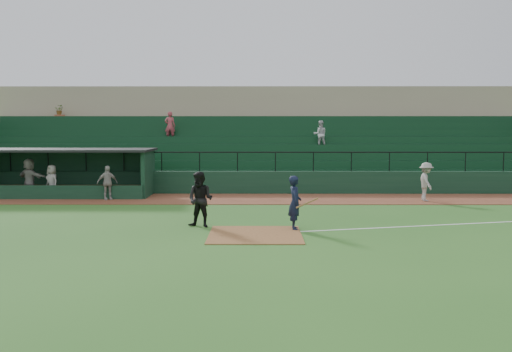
{
  "coord_description": "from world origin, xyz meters",
  "views": [
    {
      "loc": [
        0.1,
        -18.4,
        3.45
      ],
      "look_at": [
        0.0,
        5.0,
        1.4
      ],
      "focal_mm": 38.19,
      "sensor_mm": 36.0,
      "label": 1
    }
  ],
  "objects": [
    {
      "name": "dugout_player_b",
      "position": [
        -10.06,
        8.18,
        0.85
      ],
      "size": [
        0.95,
        0.89,
        1.64
      ],
      "primitive_type": "imported",
      "rotation": [
        0.0,
        0.0,
        -0.63
      ],
      "color": "#9A9590",
      "rests_on": "warning_track"
    },
    {
      "name": "dugout_player_c",
      "position": [
        -11.39,
        8.73,
        0.99
      ],
      "size": [
        1.84,
        1.35,
        1.92
      ],
      "primitive_type": "imported",
      "rotation": [
        0.0,
        0.0,
        2.64
      ],
      "color": "#AAA49F",
      "rests_on": "warning_track"
    },
    {
      "name": "stadium_structure",
      "position": [
        -0.0,
        16.46,
        2.3
      ],
      "size": [
        38.0,
        13.08,
        6.4
      ],
      "color": "#10311F",
      "rests_on": "ground"
    },
    {
      "name": "warning_track",
      "position": [
        0.0,
        8.0,
        0.01
      ],
      "size": [
        40.0,
        4.0,
        0.03
      ],
      "primitive_type": "cube",
      "color": "brown",
      "rests_on": "ground"
    },
    {
      "name": "dugout_player_a",
      "position": [
        -7.16,
        7.56,
        0.85
      ],
      "size": [
        1.04,
        0.8,
        1.64
      ],
      "primitive_type": "imported",
      "rotation": [
        0.0,
        0.0,
        0.49
      ],
      "color": "#AAA59F",
      "rests_on": "warning_track"
    },
    {
      "name": "batter_at_plate",
      "position": [
        1.35,
        -0.05,
        0.93
      ],
      "size": [
        1.04,
        0.72,
        1.85
      ],
      "color": "black",
      "rests_on": "ground"
    },
    {
      "name": "ground",
      "position": [
        0.0,
        0.0,
        0.0
      ],
      "size": [
        90.0,
        90.0,
        0.0
      ],
      "primitive_type": "plane",
      "color": "#295B1D",
      "rests_on": "ground"
    },
    {
      "name": "umpire",
      "position": [
        -1.92,
        0.44,
        0.97
      ],
      "size": [
        1.14,
        1.01,
        1.95
      ],
      "primitive_type": "imported",
      "rotation": [
        0.0,
        0.0,
        -0.35
      ],
      "color": "black",
      "rests_on": "ground"
    },
    {
      "name": "runner",
      "position": [
        8.02,
        7.16,
        0.94
      ],
      "size": [
        0.68,
        1.18,
        1.83
      ],
      "primitive_type": "imported",
      "rotation": [
        0.0,
        0.0,
        1.57
      ],
      "color": "gray",
      "rests_on": "warning_track"
    },
    {
      "name": "dugout",
      "position": [
        -9.75,
        9.56,
        1.33
      ],
      "size": [
        8.9,
        3.2,
        2.42
      ],
      "color": "#10311F",
      "rests_on": "ground"
    },
    {
      "name": "home_plate_dirt",
      "position": [
        0.0,
        -1.0,
        0.01
      ],
      "size": [
        3.0,
        3.0,
        0.03
      ],
      "primitive_type": "cube",
      "color": "brown",
      "rests_on": "ground"
    },
    {
      "name": "foul_line",
      "position": [
        8.0,
        1.2,
        0.01
      ],
      "size": [
        17.49,
        4.44,
        0.01
      ],
      "primitive_type": "cube",
      "rotation": [
        0.0,
        0.0,
        0.24
      ],
      "color": "white",
      "rests_on": "ground"
    }
  ]
}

